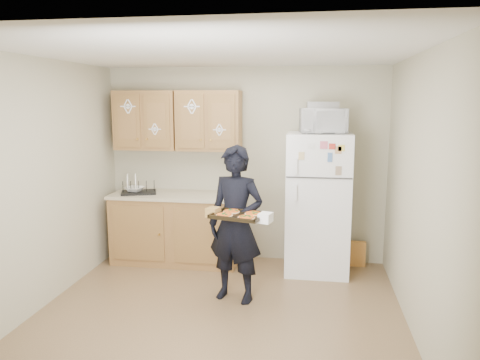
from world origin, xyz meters
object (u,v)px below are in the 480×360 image
refrigerator (318,203)px  microwave (323,121)px  person (236,224)px  dish_rack (139,186)px  baking_tray (239,216)px

refrigerator → microwave: size_ratio=3.27×
person → dish_rack: person is taller
refrigerator → dish_rack: size_ratio=3.89×
person → baking_tray: 0.34m
person → dish_rack: size_ratio=3.74×
person → baking_tray: person is taller
microwave → dish_rack: microwave is taller
refrigerator → person: size_ratio=1.04×
baking_tray → refrigerator: bearing=74.1°
dish_rack → refrigerator: bearing=-0.5°
baking_tray → dish_rack: (-1.51, 1.30, 0.01)m
dish_rack → baking_tray: bearing=-40.6°
person → baking_tray: (0.08, -0.29, 0.16)m
person → microwave: microwave is taller
refrigerator → dish_rack: (-2.28, 0.02, 0.14)m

